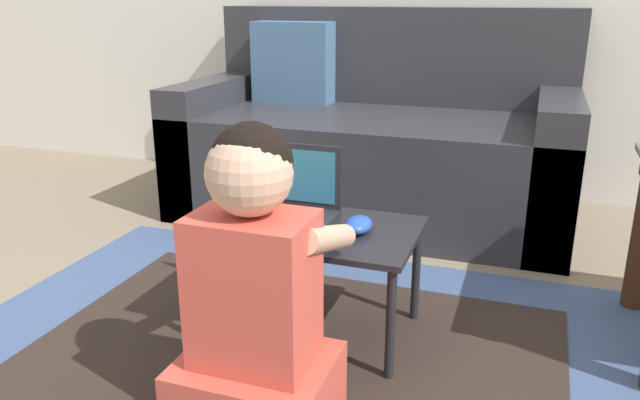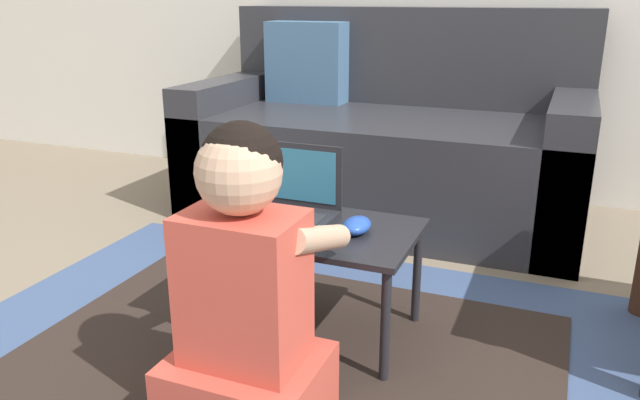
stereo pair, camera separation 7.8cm
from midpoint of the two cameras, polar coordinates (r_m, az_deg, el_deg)
ground_plane at (r=1.63m, az=-4.40°, el=-15.75°), size 16.00×16.00×0.00m
area_rug at (r=1.65m, az=-4.87°, el=-15.17°), size 1.91×1.54×0.01m
couch at (r=2.72m, az=4.14°, el=5.17°), size 1.61×0.83×0.86m
laptop_desk at (r=1.69m, az=-2.22°, el=-3.55°), size 0.58×0.36×0.32m
laptop at (r=1.71m, az=-4.06°, el=-0.76°), size 0.25×0.19×0.20m
computer_mouse at (r=1.63m, az=2.16°, el=-2.30°), size 0.07×0.11×0.04m
person_seated at (r=1.33m, az=-7.63°, el=-8.96°), size 0.33×0.41×0.68m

